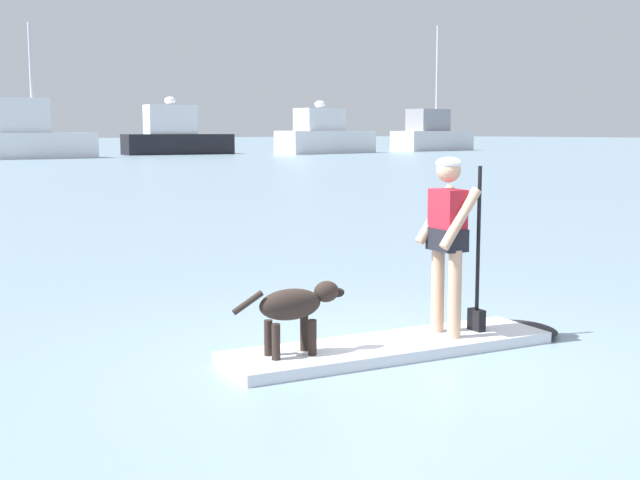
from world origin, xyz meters
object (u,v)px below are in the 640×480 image
object	(u,v)px
paddleboard	(411,344)
dog	(296,307)
moored_boat_outer	(431,135)
moored_boat_port	(24,136)
moored_boat_far_port	(176,136)
moored_boat_far_starboard	(325,136)
person_paddler	(449,233)

from	to	relation	value
paddleboard	dog	world-z (taller)	dog
paddleboard	moored_boat_outer	world-z (taller)	moored_boat_outer
moored_boat_outer	moored_boat_port	bearing A→B (deg)	179.12
moored_boat_port	moored_boat_far_port	size ratio (longest dim) A/B	1.02
dog	moored_boat_far_port	xyz separation A→B (m)	(28.84, 55.98, 0.98)
moored_boat_far_port	moored_boat_outer	xyz separation A→B (m)	(25.32, -3.61, 0.02)
moored_boat_far_port	moored_boat_far_starboard	bearing A→B (deg)	-23.22
person_paddler	moored_boat_far_port	bearing A→B (deg)	64.08
paddleboard	moored_boat_port	xyz separation A→B (m)	(14.50, 53.16, 1.49)
person_paddler	moored_boat_outer	world-z (taller)	moored_boat_outer
moored_boat_port	moored_boat_far_starboard	distance (m)	24.71
paddleboard	moored_boat_far_starboard	bearing A→B (deg)	52.65
moored_boat_far_port	paddleboard	bearing A→B (deg)	-116.26
moored_boat_far_port	dog	bearing A→B (deg)	-117.25
moored_boat_far_port	moored_boat_outer	distance (m)	25.58
moored_boat_far_starboard	moored_boat_outer	size ratio (longest dim) A/B	0.85
paddleboard	moored_boat_far_port	xyz separation A→B (m)	(27.71, 56.19, 1.43)
moored_boat_port	moored_boat_outer	xyz separation A→B (m)	(38.53, -0.59, -0.05)
dog	moored_boat_outer	world-z (taller)	moored_boat_outer
paddleboard	moored_boat_far_starboard	distance (m)	64.53
paddleboard	moored_boat_far_starboard	size ratio (longest dim) A/B	0.34
dog	moored_boat_far_starboard	distance (m)	65.05
paddleboard	moored_boat_port	bearing A→B (deg)	74.74
person_paddler	moored_boat_far_port	distance (m)	62.55
paddleboard	moored_boat_far_port	distance (m)	62.66
paddleboard	moored_boat_far_starboard	xyz separation A→B (m)	(39.14, 51.28, 1.38)
person_paddler	moored_boat_far_port	world-z (taller)	moored_boat_far_port
dog	moored_boat_far_port	distance (m)	62.98
moored_boat_far_starboard	paddleboard	bearing A→B (deg)	-127.35
moored_boat_outer	moored_boat_far_port	bearing A→B (deg)	171.88
moored_boat_far_starboard	moored_boat_far_port	bearing A→B (deg)	156.78
moored_boat_far_port	moored_boat_outer	size ratio (longest dim) A/B	0.77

